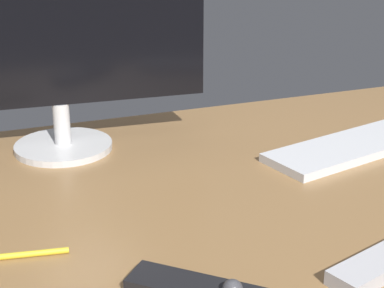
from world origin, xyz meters
TOP-DOWN VIEW (x-y plane):
  - desk at (0.00, 0.00)cm, footprint 140.00×84.00cm
  - monitor at (-24.16, 26.87)cm, footprint 56.99×19.10cm
  - keyboard at (30.36, 6.36)cm, footprint 42.56×21.18cm
  - pen at (-37.12, -11.73)cm, footprint 13.35×3.02cm

SIDE VIEW (x-z plane):
  - desk at x=0.00cm, z-range 0.00..2.00cm
  - pen at x=-37.12cm, z-range 2.00..2.87cm
  - keyboard at x=30.36cm, z-range 2.00..3.63cm
  - monitor at x=-24.16cm, z-range 3.81..44.11cm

